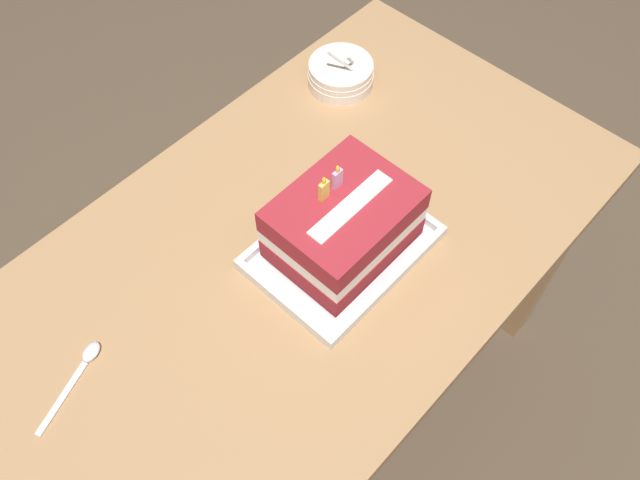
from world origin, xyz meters
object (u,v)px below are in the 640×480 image
Objects in this scene: bowl_stack at (341,74)px; serving_spoon_near_tray at (83,364)px; birthday_cake at (343,224)px; foil_tray at (342,249)px.

bowl_stack reaches higher than serving_spoon_near_tray.
bowl_stack is at bearing 42.34° from birthday_cake.
birthday_cake is at bearing -137.66° from bowl_stack.
foil_tray reaches higher than serving_spoon_near_tray.
birthday_cake is 0.41m from bowl_stack.
serving_spoon_near_tray is (-0.72, -0.12, -0.02)m from bowl_stack.
birthday_cake is at bearing -19.69° from serving_spoon_near_tray.
bowl_stack is (0.30, 0.27, -0.06)m from birthday_cake.
birthday_cake reaches higher than bowl_stack.
birthday_cake is 0.45m from serving_spoon_near_tray.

